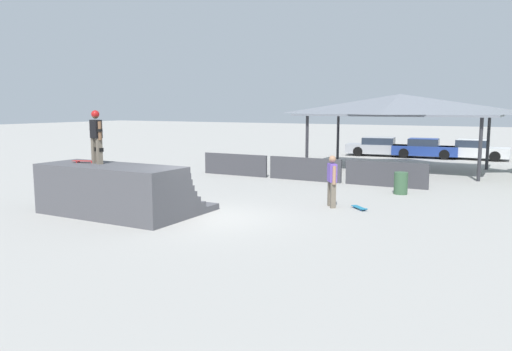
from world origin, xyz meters
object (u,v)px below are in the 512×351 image
Objects in this scene: bystander_walking at (332,178)px; parked_car_blue at (425,149)px; skater_on_deck at (96,133)px; skateboard_on_deck at (86,161)px; trash_bin at (401,183)px; parked_car_white at (474,150)px; parked_car_silver at (380,147)px; skateboard_on_ground at (360,208)px.

bystander_walking reaches higher than parked_car_blue.
skater_on_deck reaches higher than bystander_walking.
bystander_walking is (6.67, 4.43, -0.67)m from skateboard_on_deck.
skater_on_deck is 0.40× the size of parked_car_blue.
skater_on_deck is 11.32m from trash_bin.
skater_on_deck is 0.40× the size of parked_car_white.
bystander_walking is 2.05× the size of trash_bin.
parked_car_silver and parked_car_blue have the same top height.
skater_on_deck reaches higher than skateboard_on_ground.
skateboard_on_ground is 0.82× the size of trash_bin.
trash_bin is 15.42m from parked_car_silver.
skateboard_on_ground is 0.17× the size of parked_car_blue.
bystander_walking is at bearing -93.90° from parked_car_blue.
parked_car_blue is (5.92, 22.87, -1.93)m from skater_on_deck.
parked_car_blue is (6.41, 22.86, -1.03)m from skateboard_on_deck.
parked_car_blue is 2.97m from parked_car_white.
trash_bin is at bearing -78.91° from parked_car_silver.
parked_car_white is (2.69, 18.85, -0.37)m from bystander_walking.
parked_car_silver and parked_car_white have the same top height.
skater_on_deck reaches higher than parked_car_white.
trash_bin reaches higher than skateboard_on_ground.
skater_on_deck is 0.96× the size of bystander_walking.
parked_car_blue is at bearing 94.39° from skater_on_deck.
trash_bin is 14.91m from parked_car_blue.
trash_bin is at bearing -87.98° from parked_car_blue.
skateboard_on_deck is 0.21× the size of parked_car_blue.
skateboard_on_ground is 0.15× the size of parked_car_silver.
parked_car_silver is (-3.20, 18.32, -0.36)m from bystander_walking.
bystander_walking reaches higher than skateboard_on_ground.
skateboard_on_deck is at bearing -111.63° from parked_car_white.
trash_bin is at bearing -94.25° from parked_car_white.
skater_on_deck is 23.02m from parked_car_silver.
trash_bin is 0.18× the size of parked_car_silver.
skater_on_deck is at bearing -102.88° from skateboard_on_ground.
parked_car_silver is 1.11× the size of parked_car_blue.
parked_car_blue is at bearing -33.29° from bystander_walking.
parked_car_white is (2.94, 0.41, 0.00)m from parked_car_blue.
bystander_walking is at bearing 54.56° from skater_on_deck.
parked_car_blue is at bearing 138.85° from skateboard_on_ground.
parked_car_white is at bearing 88.06° from skater_on_deck.
trash_bin is 0.20× the size of parked_car_blue.
parked_car_white is (9.35, 23.28, -1.03)m from skateboard_on_deck.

